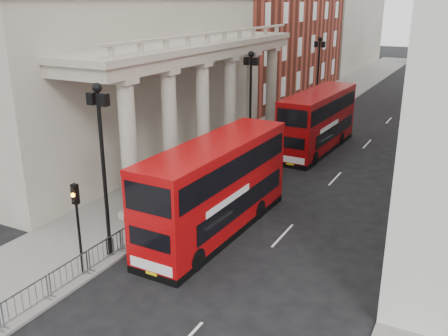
{
  "coord_description": "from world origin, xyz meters",
  "views": [
    {
      "loc": [
        14.36,
        -12.58,
        11.85
      ],
      "look_at": [
        2.8,
        9.41,
        3.45
      ],
      "focal_mm": 40.0,
      "sensor_mm": 36.0,
      "label": 1
    }
  ],
  "objects_px": {
    "lamp_post_north": "(318,73)",
    "bus_far": "(318,120)",
    "lamp_post_south": "(103,160)",
    "lamp_post_mid": "(250,101)",
    "pedestrian_c": "(205,153)",
    "pedestrian_b": "(198,149)",
    "bus_near": "(216,186)",
    "traffic_light": "(77,213)",
    "pedestrian_a": "(186,160)"
  },
  "relations": [
    {
      "from": "lamp_post_south",
      "to": "lamp_post_mid",
      "type": "relative_size",
      "value": 1.0
    },
    {
      "from": "bus_far",
      "to": "pedestrian_b",
      "type": "relative_size",
      "value": 6.57
    },
    {
      "from": "pedestrian_c",
      "to": "bus_near",
      "type": "bearing_deg",
      "value": -44.54
    },
    {
      "from": "lamp_post_north",
      "to": "bus_near",
      "type": "relative_size",
      "value": 0.72
    },
    {
      "from": "lamp_post_south",
      "to": "pedestrian_b",
      "type": "bearing_deg",
      "value": 104.77
    },
    {
      "from": "traffic_light",
      "to": "pedestrian_b",
      "type": "xyz_separation_m",
      "value": [
        -4.07,
        17.09,
        -2.12
      ]
    },
    {
      "from": "lamp_post_mid",
      "to": "pedestrian_a",
      "type": "bearing_deg",
      "value": -130.1
    },
    {
      "from": "lamp_post_north",
      "to": "pedestrian_b",
      "type": "distance_m",
      "value": 17.83
    },
    {
      "from": "pedestrian_c",
      "to": "traffic_light",
      "type": "bearing_deg",
      "value": -67.19
    },
    {
      "from": "bus_near",
      "to": "pedestrian_a",
      "type": "relative_size",
      "value": 6.86
    },
    {
      "from": "lamp_post_south",
      "to": "bus_far",
      "type": "distance_m",
      "value": 22.58
    },
    {
      "from": "bus_far",
      "to": "pedestrian_c",
      "type": "height_order",
      "value": "bus_far"
    },
    {
      "from": "bus_far",
      "to": "bus_near",
      "type": "bearing_deg",
      "value": -87.66
    },
    {
      "from": "pedestrian_b",
      "to": "pedestrian_c",
      "type": "bearing_deg",
      "value": 154.92
    },
    {
      "from": "bus_near",
      "to": "pedestrian_b",
      "type": "relative_size",
      "value": 6.71
    },
    {
      "from": "bus_near",
      "to": "pedestrian_a",
      "type": "distance_m",
      "value": 9.91
    },
    {
      "from": "lamp_post_mid",
      "to": "lamp_post_north",
      "type": "distance_m",
      "value": 16.0
    },
    {
      "from": "lamp_post_south",
      "to": "pedestrian_c",
      "type": "relative_size",
      "value": 4.63
    },
    {
      "from": "lamp_post_south",
      "to": "bus_near",
      "type": "xyz_separation_m",
      "value": [
        3.23,
        4.83,
        -2.31
      ]
    },
    {
      "from": "bus_near",
      "to": "bus_far",
      "type": "bearing_deg",
      "value": 91.47
    },
    {
      "from": "lamp_post_mid",
      "to": "lamp_post_south",
      "type": "bearing_deg",
      "value": -90.0
    },
    {
      "from": "lamp_post_south",
      "to": "pedestrian_c",
      "type": "bearing_deg",
      "value": 101.43
    },
    {
      "from": "traffic_light",
      "to": "pedestrian_a",
      "type": "xyz_separation_m",
      "value": [
        -3.33,
        14.18,
        -2.14
      ]
    },
    {
      "from": "pedestrian_c",
      "to": "pedestrian_b",
      "type": "bearing_deg",
      "value": 154.74
    },
    {
      "from": "traffic_light",
      "to": "pedestrian_a",
      "type": "height_order",
      "value": "traffic_light"
    },
    {
      "from": "lamp_post_mid",
      "to": "lamp_post_north",
      "type": "bearing_deg",
      "value": 90.0
    },
    {
      "from": "bus_near",
      "to": "pedestrian_c",
      "type": "bearing_deg",
      "value": 124.56
    },
    {
      "from": "lamp_post_north",
      "to": "bus_far",
      "type": "xyz_separation_m",
      "value": [
        3.25,
        -9.78,
        -2.38
      ]
    },
    {
      "from": "bus_far",
      "to": "pedestrian_b",
      "type": "distance_m",
      "value": 10.28
    },
    {
      "from": "lamp_post_mid",
      "to": "pedestrian_c",
      "type": "distance_m",
      "value": 5.16
    },
    {
      "from": "lamp_post_north",
      "to": "traffic_light",
      "type": "distance_m",
      "value": 34.07
    },
    {
      "from": "lamp_post_mid",
      "to": "bus_near",
      "type": "xyz_separation_m",
      "value": [
        3.23,
        -11.17,
        -2.31
      ]
    },
    {
      "from": "pedestrian_b",
      "to": "lamp_post_south",
      "type": "bearing_deg",
      "value": 117.38
    },
    {
      "from": "bus_near",
      "to": "traffic_light",
      "type": "bearing_deg",
      "value": -113.03
    },
    {
      "from": "lamp_post_south",
      "to": "traffic_light",
      "type": "height_order",
      "value": "lamp_post_south"
    },
    {
      "from": "lamp_post_mid",
      "to": "pedestrian_c",
      "type": "xyz_separation_m",
      "value": [
        -2.87,
        -1.78,
        -3.89
      ]
    },
    {
      "from": "lamp_post_north",
      "to": "bus_far",
      "type": "bearing_deg",
      "value": -71.64
    },
    {
      "from": "lamp_post_north",
      "to": "bus_near",
      "type": "height_order",
      "value": "lamp_post_north"
    },
    {
      "from": "lamp_post_north",
      "to": "pedestrian_c",
      "type": "distance_m",
      "value": 18.43
    },
    {
      "from": "lamp_post_mid",
      "to": "pedestrian_b",
      "type": "distance_m",
      "value": 5.66
    },
    {
      "from": "pedestrian_b",
      "to": "pedestrian_c",
      "type": "xyz_separation_m",
      "value": [
        1.1,
        -0.85,
        0.04
      ]
    },
    {
      "from": "lamp_post_south",
      "to": "lamp_post_mid",
      "type": "distance_m",
      "value": 16.0
    },
    {
      "from": "lamp_post_mid",
      "to": "traffic_light",
      "type": "height_order",
      "value": "lamp_post_mid"
    },
    {
      "from": "lamp_post_mid",
      "to": "pedestrian_b",
      "type": "relative_size",
      "value": 4.82
    },
    {
      "from": "bus_far",
      "to": "lamp_post_north",
      "type": "bearing_deg",
      "value": 110.77
    },
    {
      "from": "bus_far",
      "to": "pedestrian_c",
      "type": "relative_size",
      "value": 6.31
    },
    {
      "from": "pedestrian_b",
      "to": "pedestrian_a",
      "type": "bearing_deg",
      "value": 116.85
    },
    {
      "from": "lamp_post_south",
      "to": "bus_near",
      "type": "height_order",
      "value": "lamp_post_south"
    },
    {
      "from": "lamp_post_north",
      "to": "bus_near",
      "type": "distance_m",
      "value": 27.46
    },
    {
      "from": "pedestrian_c",
      "to": "lamp_post_south",
      "type": "bearing_deg",
      "value": -66.14
    }
  ]
}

